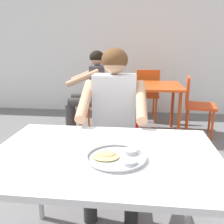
{
  "coord_description": "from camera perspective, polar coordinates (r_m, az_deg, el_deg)",
  "views": [
    {
      "loc": [
        0.12,
        -1.16,
        1.26
      ],
      "look_at": [
        -0.04,
        0.23,
        0.87
      ],
      "focal_mm": 39.15,
      "sensor_mm": 36.0,
      "label": 1
    }
  ],
  "objects": [
    {
      "name": "chair_foreground",
      "position": [
        2.19,
        0.86,
        -4.97
      ],
      "size": [
        0.44,
        0.44,
        0.86
      ],
      "color": "red",
      "rests_on": "ground"
    },
    {
      "name": "chair_red_left",
      "position": [
        3.56,
        -2.78,
        2.94
      ],
      "size": [
        0.48,
        0.49,
        0.82
      ],
      "color": "#CD521B",
      "rests_on": "ground"
    },
    {
      "name": "back_wall",
      "position": [
        4.67,
        5.34,
        20.85
      ],
      "size": [
        12.0,
        0.12,
        3.4
      ],
      "primitive_type": "cube",
      "color": "white",
      "rests_on": "ground"
    },
    {
      "name": "table_background_red",
      "position": [
        3.46,
        8.11,
        4.98
      ],
      "size": [
        0.95,
        0.8,
        0.72
      ],
      "color": "#E04C19",
      "rests_on": "ground"
    },
    {
      "name": "chair_red_far",
      "position": [
        4.15,
        8.15,
        4.72
      ],
      "size": [
        0.41,
        0.45,
        0.87
      ],
      "color": "#CE5219",
      "rests_on": "ground"
    },
    {
      "name": "table_foreground",
      "position": [
        1.31,
        -1.86,
        -12.34
      ],
      "size": [
        1.18,
        0.81,
        0.72
      ],
      "color": "silver",
      "rests_on": "ground"
    },
    {
      "name": "diner_foreground",
      "position": [
        1.91,
        0.42,
        -0.6
      ],
      "size": [
        0.5,
        0.56,
        1.24
      ],
      "color": "#272727",
      "rests_on": "ground"
    },
    {
      "name": "chair_red_right",
      "position": [
        3.64,
        18.79,
        2.35
      ],
      "size": [
        0.47,
        0.47,
        0.83
      ],
      "color": "#D84519",
      "rests_on": "ground"
    },
    {
      "name": "thali_tray",
      "position": [
        1.21,
        1.09,
        -10.43
      ],
      "size": [
        0.3,
        0.3,
        0.03
      ],
      "color": "#B7BABF",
      "rests_on": "table_foreground"
    },
    {
      "name": "patron_background",
      "position": [
        3.51,
        -4.98,
        6.38
      ],
      "size": [
        0.58,
        0.53,
        1.18
      ],
      "color": "#383838",
      "rests_on": "ground"
    }
  ]
}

